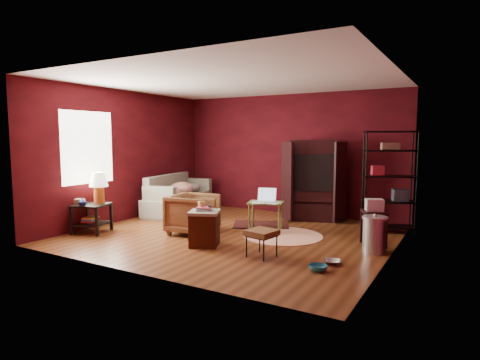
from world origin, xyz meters
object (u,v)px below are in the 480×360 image
object	(u,v)px
sofa	(178,196)
hamper	(205,228)
side_table	(95,196)
wire_shelving	(390,177)
armchair	(193,212)
laptop_desk	(266,205)
tv_armoire	(313,179)

from	to	relation	value
sofa	hamper	size ratio (longest dim) A/B	3.12
sofa	hamper	xyz separation A→B (m)	(2.27, -2.12, -0.10)
side_table	wire_shelving	size ratio (longest dim) A/B	0.59
hamper	armchair	bearing A→B (deg)	138.81
hamper	wire_shelving	world-z (taller)	wire_shelving
sofa	armchair	xyz separation A→B (m)	(1.59, -1.52, -0.00)
side_table	wire_shelving	world-z (taller)	wire_shelving
sofa	armchair	world-z (taller)	same
sofa	laptop_desk	bearing A→B (deg)	-114.06
laptop_desk	tv_armoire	bearing A→B (deg)	55.98
laptop_desk	side_table	bearing A→B (deg)	-164.77
side_table	tv_armoire	size ratio (longest dim) A/B	0.65
sofa	armchair	size ratio (longest dim) A/B	2.56
laptop_desk	sofa	bearing A→B (deg)	149.64
armchair	tv_armoire	size ratio (longest dim) A/B	0.47
tv_armoire	hamper	bearing A→B (deg)	-124.92
side_table	wire_shelving	bearing A→B (deg)	30.25
sofa	wire_shelving	distance (m)	4.79
wire_shelving	laptop_desk	bearing A→B (deg)	-172.78
hamper	laptop_desk	distance (m)	1.55
armchair	hamper	distance (m)	0.91
laptop_desk	wire_shelving	xyz separation A→B (m)	(2.06, 1.08, 0.55)
wire_shelving	side_table	bearing A→B (deg)	-170.21
side_table	tv_armoire	distance (m)	4.48
side_table	laptop_desk	size ratio (longest dim) A/B	1.40
side_table	tv_armoire	xyz separation A→B (m)	(3.18, 3.14, 0.23)
side_table	tv_armoire	world-z (taller)	tv_armoire
armchair	side_table	world-z (taller)	side_table
hamper	wire_shelving	bearing A→B (deg)	46.20
sofa	side_table	distance (m)	2.38
armchair	side_table	distance (m)	1.88
hamper	tv_armoire	xyz separation A→B (m)	(0.83, 2.90, 0.61)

